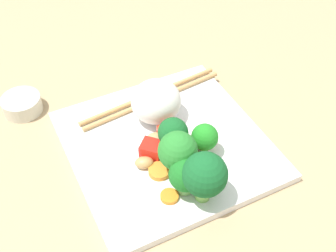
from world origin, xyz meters
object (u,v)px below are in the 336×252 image
(chopstick_pair, at_px, (152,98))
(broccoli_floret_1, at_px, (205,138))
(rice_mound, at_px, (156,101))
(square_plate, at_px, (167,145))
(sauce_cup, at_px, (22,104))
(carrot_slice_1, at_px, (169,196))

(chopstick_pair, bearing_deg, broccoli_floret_1, 91.49)
(rice_mound, height_order, broccoli_floret_1, rice_mound)
(broccoli_floret_1, distance_m, chopstick_pair, 0.14)
(square_plate, bearing_deg, chopstick_pair, -14.66)
(broccoli_floret_1, relative_size, chopstick_pair, 0.20)
(rice_mound, height_order, sauce_cup, rice_mound)
(broccoli_floret_1, xyz_separation_m, sauce_cup, (0.22, 0.20, -0.03))
(carrot_slice_1, distance_m, chopstick_pair, 0.19)
(chopstick_pair, bearing_deg, sauce_cup, -29.09)
(carrot_slice_1, height_order, sauce_cup, sauce_cup)
(chopstick_pair, distance_m, sauce_cup, 0.20)
(broccoli_floret_1, bearing_deg, square_plate, 40.81)
(broccoli_floret_1, bearing_deg, carrot_slice_1, 119.24)
(carrot_slice_1, bearing_deg, sauce_cup, 23.50)
(carrot_slice_1, xyz_separation_m, chopstick_pair, (0.18, -0.07, 0.00))
(rice_mound, xyz_separation_m, sauce_cup, (0.13, 0.17, -0.03))
(square_plate, distance_m, rice_mound, 0.07)
(chopstick_pair, bearing_deg, square_plate, 71.76)
(rice_mound, xyz_separation_m, carrot_slice_1, (-0.14, 0.06, -0.03))
(square_plate, xyz_separation_m, rice_mound, (0.05, -0.01, 0.04))
(carrot_slice_1, distance_m, sauce_cup, 0.29)
(square_plate, distance_m, chopstick_pair, 0.10)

